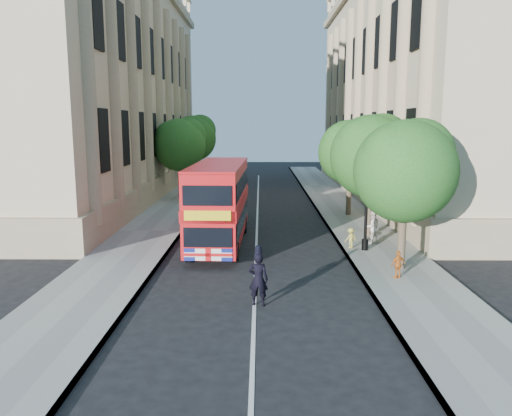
{
  "coord_description": "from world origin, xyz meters",
  "views": [
    {
      "loc": [
        0.19,
        -16.31,
        5.87
      ],
      "look_at": [
        0.01,
        4.62,
        2.3
      ],
      "focal_mm": 35.0,
      "sensor_mm": 36.0,
      "label": 1
    }
  ],
  "objects_px": {
    "woman_pedestrian": "(372,227)",
    "double_decker_bus": "(219,202)",
    "police_constable": "(258,279)",
    "box_van": "(226,198)",
    "lamp_post": "(367,198)"
  },
  "relations": [
    {
      "from": "police_constable",
      "to": "lamp_post",
      "type": "bearing_deg",
      "value": -115.7
    },
    {
      "from": "lamp_post",
      "to": "woman_pedestrian",
      "type": "xyz_separation_m",
      "value": [
        0.6,
        1.31,
        -1.6
      ]
    },
    {
      "from": "double_decker_bus",
      "to": "woman_pedestrian",
      "type": "relative_size",
      "value": 5.37
    },
    {
      "from": "box_van",
      "to": "police_constable",
      "type": "relative_size",
      "value": 2.8
    },
    {
      "from": "police_constable",
      "to": "woman_pedestrian",
      "type": "bearing_deg",
      "value": -114.09
    },
    {
      "from": "lamp_post",
      "to": "double_decker_bus",
      "type": "bearing_deg",
      "value": 169.47
    },
    {
      "from": "box_van",
      "to": "woman_pedestrian",
      "type": "relative_size",
      "value": 3.11
    },
    {
      "from": "woman_pedestrian",
      "to": "double_decker_bus",
      "type": "bearing_deg",
      "value": -14.02
    },
    {
      "from": "double_decker_bus",
      "to": "police_constable",
      "type": "distance_m",
      "value": 8.38
    },
    {
      "from": "double_decker_bus",
      "to": "woman_pedestrian",
      "type": "bearing_deg",
      "value": 2.1
    },
    {
      "from": "police_constable",
      "to": "double_decker_bus",
      "type": "bearing_deg",
      "value": -66.81
    },
    {
      "from": "lamp_post",
      "to": "woman_pedestrian",
      "type": "distance_m",
      "value": 2.15
    },
    {
      "from": "police_constable",
      "to": "woman_pedestrian",
      "type": "distance_m",
      "value": 9.78
    },
    {
      "from": "lamp_post",
      "to": "box_van",
      "type": "bearing_deg",
      "value": 131.55
    },
    {
      "from": "box_van",
      "to": "double_decker_bus",
      "type": "bearing_deg",
      "value": -92.66
    }
  ]
}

